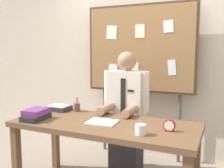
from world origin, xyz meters
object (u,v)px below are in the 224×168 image
(coffee_mug, at_px, (141,130))
(desk_clock, at_px, (169,126))
(person, at_px, (126,117))
(pen_holder, at_px, (77,107))
(bulletin_board, at_px, (140,51))
(desk, at_px, (104,131))
(paper_tray, at_px, (59,108))
(open_notebook, at_px, (102,122))
(book_stack, at_px, (36,114))

(coffee_mug, bearing_deg, desk_clock, 43.81)
(person, xyz_separation_m, desk_clock, (0.62, -0.60, 0.13))
(pen_holder, bearing_deg, bulletin_board, 58.51)
(desk, relative_size, pen_holder, 11.06)
(coffee_mug, xyz_separation_m, paper_tray, (-1.13, 0.44, -0.02))
(open_notebook, height_order, pen_holder, pen_holder)
(bulletin_board, xyz_separation_m, desk_clock, (0.62, -1.07, -0.64))
(desk, height_order, coffee_mug, coffee_mug)
(paper_tray, bearing_deg, desk_clock, -10.96)
(coffee_mug, bearing_deg, desk, 154.23)
(desk, distance_m, open_notebook, 0.10)
(book_stack, relative_size, pen_holder, 1.82)
(bulletin_board, relative_size, book_stack, 6.95)
(desk, xyz_separation_m, person, (0.00, 0.58, 0.00))
(person, bearing_deg, bulletin_board, 90.01)
(book_stack, xyz_separation_m, desk_clock, (1.29, 0.17, -0.01))
(person, distance_m, coffee_mug, 0.91)
(book_stack, relative_size, open_notebook, 1.05)
(desk, height_order, bulletin_board, bulletin_board)
(book_stack, bearing_deg, desk, 15.94)
(person, bearing_deg, open_notebook, -91.22)
(bulletin_board, height_order, book_stack, bulletin_board)
(open_notebook, relative_size, pen_holder, 1.74)
(desk_clock, distance_m, paper_tray, 1.35)
(desk_clock, bearing_deg, bulletin_board, 120.14)
(desk, relative_size, person, 1.24)
(desk_clock, height_order, paper_tray, desk_clock)
(bulletin_board, bearing_deg, open_notebook, -90.68)
(book_stack, bearing_deg, person, 49.16)
(coffee_mug, height_order, paper_tray, coffee_mug)
(open_notebook, xyz_separation_m, pen_holder, (-0.47, 0.29, 0.04))
(open_notebook, height_order, paper_tray, paper_tray)
(desk, height_order, book_stack, book_stack)
(desk, relative_size, coffee_mug, 19.65)
(desk, xyz_separation_m, book_stack, (-0.67, -0.19, 0.14))
(bulletin_board, height_order, open_notebook, bulletin_board)
(book_stack, distance_m, desk_clock, 1.30)
(coffee_mug, distance_m, pen_holder, 1.03)
(coffee_mug, bearing_deg, book_stack, 179.10)
(book_stack, relative_size, paper_tray, 1.12)
(book_stack, relative_size, coffee_mug, 3.24)
(bulletin_board, distance_m, coffee_mug, 1.48)
(desk, relative_size, book_stack, 6.06)
(bulletin_board, xyz_separation_m, book_stack, (-0.67, -1.24, -0.64))
(person, height_order, open_notebook, person)
(coffee_mug, relative_size, paper_tray, 0.35)
(paper_tray, bearing_deg, coffee_mug, -21.38)
(bulletin_board, height_order, desk_clock, bulletin_board)
(open_notebook, relative_size, paper_tray, 1.07)
(person, distance_m, paper_tray, 0.79)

